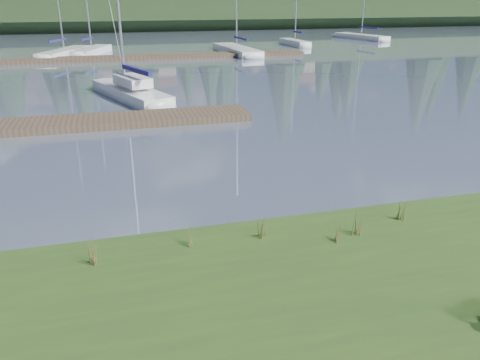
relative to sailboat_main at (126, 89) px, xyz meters
name	(u,v)px	position (x,y,z in m)	size (l,w,h in m)	color
ground	(128,60)	(0.78, 15.49, -0.42)	(200.00, 200.00, 0.00)	slate
ridge	(114,11)	(0.78, 58.49, 2.08)	(200.00, 20.00, 5.00)	black
sailboat_main	(126,89)	(0.00, 0.00, 0.00)	(4.05, 7.79, 11.24)	white
dock_near	(48,125)	(-3.22, -5.51, -0.27)	(16.00, 2.00, 0.30)	#4C3D2C
dock_far	(153,57)	(2.78, 15.49, -0.27)	(26.00, 2.20, 0.30)	#4C3D2C
sailboat_bg_1	(68,51)	(-4.09, 20.04, -0.10)	(4.62, 8.27, 12.30)	white
sailboat_bg_2	(95,50)	(-1.89, 20.74, -0.09)	(3.77, 7.37, 11.05)	white
sailboat_bg_3	(234,49)	(10.45, 18.38, -0.10)	(2.59, 9.84, 14.09)	white
sailboat_bg_4	(293,42)	(18.19, 23.35, -0.09)	(1.44, 6.32, 9.46)	white
sailboat_bg_5	(357,36)	(28.48, 28.54, -0.11)	(3.69, 9.03, 12.57)	white
weed_0	(192,235)	(0.56, -16.72, 0.14)	(0.17, 0.14, 0.50)	#475B23
weed_1	(263,227)	(1.97, -16.78, 0.15)	(0.17, 0.14, 0.54)	#475B23
weed_2	(358,222)	(3.83, -17.18, 0.21)	(0.17, 0.14, 0.68)	#475B23
weed_3	(91,252)	(-1.30, -16.96, 0.19)	(0.17, 0.14, 0.64)	#475B23
weed_4	(337,233)	(3.31, -17.32, 0.11)	(0.17, 0.14, 0.45)	#475B23
weed_5	(404,209)	(5.12, -16.80, 0.17)	(0.17, 0.14, 0.58)	#475B23
mud_lip	(199,241)	(0.78, -16.11, -0.35)	(60.00, 0.50, 0.14)	#33281C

